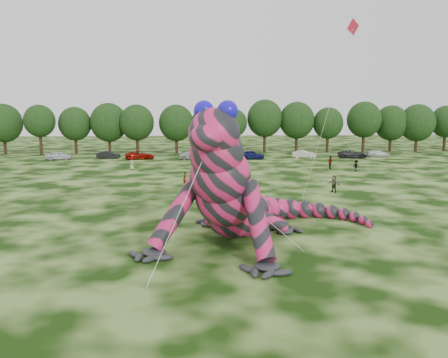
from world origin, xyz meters
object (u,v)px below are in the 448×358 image
at_px(car_2, 140,155).
at_px(car_3, 193,156).
at_px(tree_14, 391,128).
at_px(tree_2, 4,129).
at_px(car_6, 353,154).
at_px(spectator_4, 132,163).
at_px(car_4, 251,155).
at_px(tree_8, 207,131).
at_px(tree_12, 328,130).
at_px(tree_7, 176,129).
at_px(spectator_3, 330,162).
at_px(tree_15, 417,128).
at_px(car_5, 304,154).
at_px(tree_10, 265,126).
at_px(spectator_0, 185,180).
at_px(tree_11, 297,127).
at_px(spectator_5, 334,184).
at_px(inflatable_gecko, 239,170).
at_px(tree_13, 364,127).
at_px(tree_9, 234,131).
at_px(tree_3, 40,130).
at_px(tree_4, 75,130).
at_px(tree_5, 109,128).
at_px(tree_16, 445,128).
at_px(tree_6, 137,129).
at_px(flying_kite, 349,40).
at_px(car_1, 108,155).
at_px(car_0, 59,156).
at_px(spectator_1, 207,170).

xyz_separation_m(car_2, car_3, (9.11, -1.05, -0.01)).
bearing_deg(tree_14, tree_2, 179.97).
bearing_deg(car_6, spectator_4, 118.01).
relative_size(car_3, car_4, 1.07).
relative_size(tree_8, tree_12, 1.00).
relative_size(tree_7, tree_14, 1.01).
bearing_deg(car_2, spectator_3, -122.39).
height_order(tree_15, car_5, tree_15).
height_order(car_5, spectator_3, spectator_3).
relative_size(tree_10, spectator_0, 6.26).
relative_size(car_2, car_4, 1.14).
xyz_separation_m(tree_11, spectator_0, (-21.77, -39.03, -4.20)).
bearing_deg(spectator_5, car_2, 175.93).
height_order(inflatable_gecko, car_5, inflatable_gecko).
bearing_deg(spectator_0, tree_13, 116.53).
bearing_deg(tree_9, tree_3, -179.57).
height_order(tree_13, car_4, tree_13).
bearing_deg(spectator_0, tree_3, -164.52).
relative_size(tree_4, spectator_3, 5.09).
distance_m(tree_5, car_3, 20.41).
bearing_deg(tree_16, tree_13, -173.01).
bearing_deg(tree_6, flying_kite, -63.69).
relative_size(tree_3, tree_7, 1.00).
bearing_deg(tree_13, flying_kite, -113.60).
distance_m(flying_kite, car_5, 41.50).
height_order(tree_12, spectator_3, tree_12).
height_order(car_3, spectator_5, spectator_5).
relative_size(tree_12, tree_16, 0.96).
bearing_deg(spectator_4, tree_3, -24.14).
distance_m(tree_11, spectator_0, 44.89).
height_order(tree_14, spectator_5, tree_14).
relative_size(flying_kite, tree_13, 1.58).
height_order(tree_12, car_5, tree_12).
distance_m(tree_8, car_1, 19.53).
relative_size(tree_5, car_1, 2.44).
xyz_separation_m(inflatable_gecko, spectator_0, (-3.90, 18.94, -3.61)).
xyz_separation_m(tree_2, tree_8, (38.80, -1.78, -0.35)).
xyz_separation_m(car_4, spectator_5, (4.21, -31.44, 0.09)).
bearing_deg(tree_13, spectator_4, -151.48).
distance_m(tree_6, spectator_5, 48.63).
height_order(tree_2, car_3, tree_2).
bearing_deg(car_0, tree_2, 49.49).
height_order(tree_10, car_2, tree_10).
xyz_separation_m(tree_6, tree_12, (37.57, 1.05, -0.26)).
xyz_separation_m(flying_kite, tree_3, (-41.79, 48.16, -9.38)).
distance_m(tree_10, tree_16, 38.06).
bearing_deg(tree_3, car_1, -29.30).
height_order(tree_12, tree_13, tree_13).
height_order(tree_9, spectator_1, tree_9).
relative_size(flying_kite, tree_8, 1.79).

